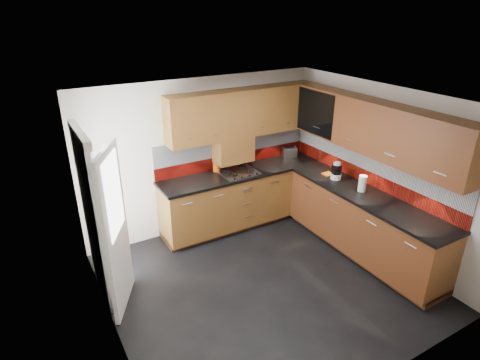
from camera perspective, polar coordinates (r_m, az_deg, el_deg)
room at (r=4.67m, az=3.97°, el=0.24°), size 4.00×3.80×2.64m
base_cabinets at (r=6.23m, az=8.21°, el=-4.45°), size 2.70×3.20×0.95m
countertop at (r=6.00m, az=8.45°, el=-0.48°), size 2.72×3.22×0.04m
backsplash at (r=6.18m, az=8.97°, el=3.14°), size 2.70×3.20×0.54m
upper_cabinets at (r=5.85m, az=9.90°, el=8.37°), size 2.50×3.20×0.72m
extractor_hood at (r=6.27m, az=-0.98°, el=4.41°), size 0.60×0.33×0.40m
glass_cabinet at (r=6.36m, az=11.66°, el=9.72°), size 0.32×0.80×0.66m
back_door at (r=4.92m, az=-18.99°, el=-5.90°), size 0.42×1.19×2.04m
gas_hob at (r=6.25m, az=-0.22°, el=1.16°), size 0.57×0.50×0.04m
utensil_pot at (r=6.30m, az=-3.36°, el=2.05°), size 0.11×0.11×0.41m
toaster at (r=6.94m, az=7.04°, el=3.95°), size 0.27×0.22×0.18m
food_processor at (r=6.16m, az=13.54°, el=1.20°), size 0.16×0.16×0.27m
paper_towel at (r=5.86m, az=17.01°, el=-0.47°), size 0.13×0.13×0.23m
orange_cloth at (r=6.34m, az=12.40°, el=0.84°), size 0.16×0.14×0.02m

